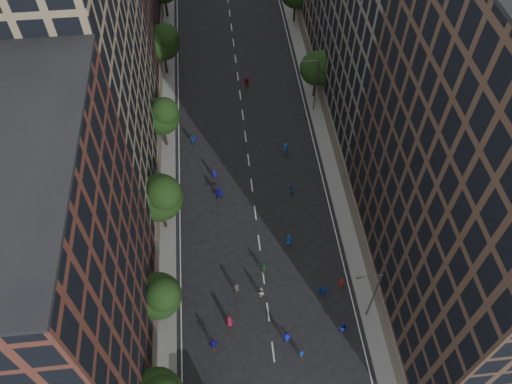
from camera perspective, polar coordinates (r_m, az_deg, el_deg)
ground at (r=71.40m, az=-1.17°, el=6.08°), size 240.00×240.00×0.00m
sidewalk_left at (r=77.11m, az=-10.73°, el=9.32°), size 4.00×105.00×0.15m
sidewalk_right at (r=78.27m, az=7.24°, el=10.65°), size 4.00×105.00×0.15m
bldg_left_a at (r=44.35m, az=-23.33°, el=-9.63°), size 14.00×22.00×30.00m
bldg_left_b at (r=58.26m, az=-20.39°, el=12.48°), size 14.00×26.00×34.00m
bldg_right_a at (r=47.18m, az=25.16°, el=0.84°), size 14.00×30.00×36.00m
bldg_right_b at (r=67.82m, az=15.43°, el=19.33°), size 14.00×28.00×33.00m
tree_left_1 at (r=51.83m, az=-10.99°, el=-11.53°), size 4.80×4.80×8.21m
tree_left_2 at (r=57.62m, az=-10.91°, el=-0.49°), size 5.60×5.60×9.45m
tree_left_3 at (r=67.53m, az=-10.69°, el=8.63°), size 5.00×5.00×8.58m
tree_left_4 at (r=79.84m, az=-10.58°, el=16.60°), size 5.40×5.40×9.08m
tree_right_a at (r=74.91m, az=7.15°, el=14.00°), size 5.00×5.00×8.39m
streetlamp_near at (r=52.77m, az=13.17°, el=-11.25°), size 2.64×0.22×9.06m
streetlamp_far at (r=72.83m, az=6.73°, el=12.31°), size 2.64×0.22×9.06m
skater_1 at (r=53.84m, az=5.20°, el=-17.95°), size 0.63×0.46×1.58m
skater_2 at (r=55.29m, az=9.85°, el=-15.03°), size 0.92×0.72×1.86m
skater_3 at (r=54.24m, az=3.52°, el=-16.36°), size 1.21×0.81×1.74m
skater_4 at (r=54.01m, az=-4.89°, el=-16.93°), size 1.17×0.58×1.92m
skater_5 at (r=56.91m, az=7.67°, el=-11.21°), size 1.58×0.88×1.63m
skater_6 at (r=54.91m, az=-3.07°, el=-14.53°), size 1.04×0.87×1.82m
skater_7 at (r=57.64m, az=9.69°, el=-10.18°), size 0.65×0.44×1.77m
skater_8 at (r=56.35m, az=0.56°, el=-11.40°), size 0.99×0.89×1.68m
skater_9 at (r=56.60m, az=-2.25°, el=-11.00°), size 1.22×0.99×1.65m
skater_10 at (r=57.81m, az=0.91°, el=-8.69°), size 1.01×0.53×1.64m
skater_11 at (r=63.89m, az=-4.25°, el=-0.18°), size 1.76×0.69×1.85m
skater_12 at (r=59.84m, az=3.75°, el=-5.50°), size 0.95×0.73×1.74m
skater_13 at (r=66.04m, az=-4.79°, el=2.03°), size 0.72×0.56×1.76m
skater_14 at (r=64.34m, az=4.00°, el=0.17°), size 0.83×0.68×1.59m
skater_15 at (r=69.04m, az=3.39°, el=4.98°), size 1.24×0.91×1.71m
skater_16 at (r=70.47m, az=-7.16°, el=5.88°), size 1.10×0.51×1.84m
skater_17 at (r=79.27m, az=-1.06°, el=12.45°), size 1.63×0.85×1.68m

